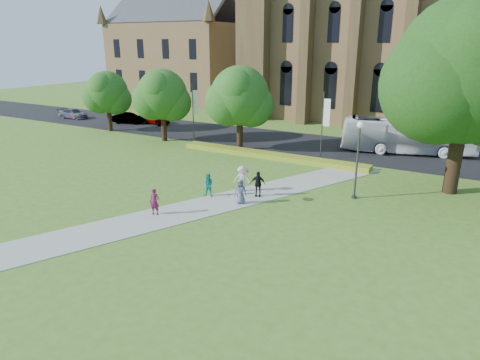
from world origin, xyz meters
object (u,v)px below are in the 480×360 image
Objects in this scene: large_tree at (469,70)px; tour_coach at (407,136)px; car_1 at (129,118)px; pedestrian_0 at (155,202)px; car_2 at (73,114)px; car_0 at (156,119)px; streetlamp at (358,151)px.

large_tree is 13.04m from tour_coach.
pedestrian_0 is at bearing -150.90° from car_1.
pedestrian_0 is (23.19, -22.07, 0.16)m from car_1.
car_1 is (-33.76, -1.57, -0.99)m from tour_coach.
car_2 is (-43.22, -2.45, -1.04)m from tour_coach.
large_tree is at bearing -94.12° from car_0.
streetlamp reaches higher than car_2.
pedestrian_0 reaches higher than car_0.
large_tree is at bearing -119.94° from car_1.
pedestrian_0 is at bearing -138.55° from large_tree.
tour_coach reaches higher than pedestrian_0.
car_2 is 2.67× the size of pedestrian_0.
car_0 is at bearing 153.97° from streetlamp.
tour_coach is at bearing -104.66° from car_1.
car_1 is 0.95× the size of car_2.
streetlamp is 1.26× the size of car_0.
tour_coach is 30.47m from car_0.
car_0 is 0.95× the size of car_2.
car_0 is at bearing -84.83° from car_1.
car_2 is (-12.76, -2.25, -0.07)m from car_0.
streetlamp is 1.20× the size of car_2.
car_2 is at bearing 78.02° from car_1.
large_tree is 3.20× the size of car_1.
tour_coach is at bearing -77.90° from car_0.
streetlamp is 13.47m from pedestrian_0.
tour_coach reaches higher than car_1.
pedestrian_0 is at bearing -137.39° from streetlamp.
tour_coach reaches higher than car_0.
pedestrian_0 is (-10.57, -23.64, -0.84)m from tour_coach.
tour_coach is (-4.68, 10.18, -6.67)m from large_tree.
tour_coach is at bearing 114.70° from large_tree.
pedestrian_0 is (32.65, -21.19, 0.20)m from car_2.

